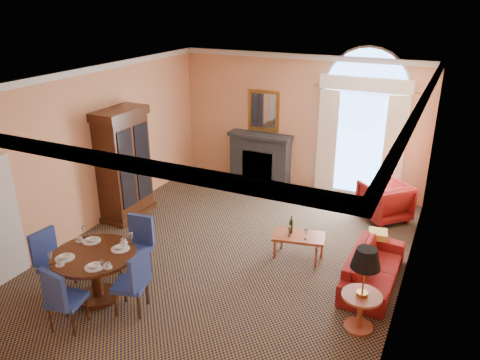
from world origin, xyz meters
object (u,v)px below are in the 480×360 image
at_px(dining_table, 95,266).
at_px(armchair, 385,201).
at_px(side_table, 364,279).
at_px(armoire, 124,166).
at_px(coffee_table, 298,237).
at_px(sofa, 373,268).

distance_m(dining_table, armchair, 5.96).
height_order(dining_table, side_table, side_table).
bearing_deg(armchair, armoire, -23.38).
bearing_deg(armchair, dining_table, 6.58).
bearing_deg(side_table, armchair, 94.65).
height_order(armoire, armchair, armoire).
relative_size(armoire, coffee_table, 2.33).
distance_m(dining_table, coffee_table, 3.49).
bearing_deg(side_table, armoire, 163.75).
bearing_deg(dining_table, armoire, 119.46).
bearing_deg(coffee_table, dining_table, -146.74).
bearing_deg(sofa, armchair, 6.70).
distance_m(sofa, armchair, 2.51).
relative_size(sofa, armchair, 2.09).
distance_m(dining_table, sofa, 4.45).
height_order(coffee_table, side_table, side_table).
xyz_separation_m(armoire, dining_table, (1.47, -2.61, -0.53)).
height_order(armoire, coffee_table, armoire).
xyz_separation_m(armoire, side_table, (5.32, -1.55, -0.29)).
xyz_separation_m(dining_table, side_table, (3.85, 1.06, 0.24)).
relative_size(armchair, coffee_table, 0.90).
bearing_deg(sofa, side_table, -176.81).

